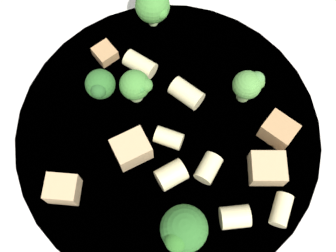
# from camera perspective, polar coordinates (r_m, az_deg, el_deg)

# --- Properties ---
(ground_plane) EXTENTS (2.00, 2.00, 0.00)m
(ground_plane) POSITION_cam_1_polar(r_m,az_deg,el_deg) (0.38, 0.00, -2.45)
(ground_plane) COLOR beige
(pasta_bowl) EXTENTS (0.28, 0.28, 0.04)m
(pasta_bowl) POSITION_cam_1_polar(r_m,az_deg,el_deg) (0.37, 0.00, -1.40)
(pasta_bowl) COLOR silver
(pasta_bowl) RESTS_ON ground_plane
(broccoli_floret_0) EXTENTS (0.03, 0.03, 0.03)m
(broccoli_floret_0) POSITION_cam_1_polar(r_m,az_deg,el_deg) (0.35, -4.37, 5.45)
(broccoli_floret_0) COLOR #9EC175
(broccoli_floret_0) RESTS_ON pasta_bowl
(broccoli_floret_1) EXTENTS (0.04, 0.04, 0.04)m
(broccoli_floret_1) POSITION_cam_1_polar(r_m,az_deg,el_deg) (0.31, 1.98, -13.91)
(broccoli_floret_1) COLOR #93B766
(broccoli_floret_1) RESTS_ON pasta_bowl
(broccoli_floret_2) EXTENTS (0.03, 0.03, 0.03)m
(broccoli_floret_2) POSITION_cam_1_polar(r_m,az_deg,el_deg) (0.35, -9.24, 5.44)
(broccoli_floret_2) COLOR #93B766
(broccoli_floret_2) RESTS_ON pasta_bowl
(broccoli_floret_3) EXTENTS (0.02, 0.03, 0.03)m
(broccoli_floret_3) POSITION_cam_1_polar(r_m,az_deg,el_deg) (0.35, 10.87, 5.53)
(broccoli_floret_3) COLOR #84AD60
(broccoli_floret_3) RESTS_ON pasta_bowl
(broccoli_floret_4) EXTENTS (0.03, 0.03, 0.04)m
(broccoli_floret_4) POSITION_cam_1_polar(r_m,az_deg,el_deg) (0.38, -2.05, 16.09)
(broccoli_floret_4) COLOR #9EC175
(broccoli_floret_4) RESTS_ON pasta_bowl
(rigatoni_0) EXTENTS (0.03, 0.03, 0.02)m
(rigatoni_0) POSITION_cam_1_polar(r_m,az_deg,el_deg) (0.33, 0.73, -6.61)
(rigatoni_0) COLOR beige
(rigatoni_0) RESTS_ON pasta_bowl
(rigatoni_1) EXTENTS (0.03, 0.03, 0.02)m
(rigatoni_1) POSITION_cam_1_polar(r_m,az_deg,el_deg) (0.37, -3.81, 8.34)
(rigatoni_1) COLOR beige
(rigatoni_1) RESTS_ON pasta_bowl
(rigatoni_2) EXTENTS (0.02, 0.02, 0.02)m
(rigatoni_2) POSITION_cam_1_polar(r_m,az_deg,el_deg) (0.33, 9.06, -12.08)
(rigatoni_2) COLOR beige
(rigatoni_2) RESTS_ON pasta_bowl
(rigatoni_3) EXTENTS (0.03, 0.02, 0.01)m
(rigatoni_3) POSITION_cam_1_polar(r_m,az_deg,el_deg) (0.34, 15.09, -10.90)
(rigatoni_3) COLOR beige
(rigatoni_3) RESTS_ON pasta_bowl
(rigatoni_4) EXTENTS (0.03, 0.02, 0.02)m
(rigatoni_4) POSITION_cam_1_polar(r_m,az_deg,el_deg) (0.34, 5.49, -5.70)
(rigatoni_4) COLOR beige
(rigatoni_4) RESTS_ON pasta_bowl
(rigatoni_5) EXTENTS (0.03, 0.03, 0.02)m
(rigatoni_5) POSITION_cam_1_polar(r_m,az_deg,el_deg) (0.36, 2.51, 4.45)
(rigatoni_5) COLOR beige
(rigatoni_5) RESTS_ON pasta_bowl
(rigatoni_6) EXTENTS (0.02, 0.03, 0.01)m
(rigatoni_6) POSITION_cam_1_polar(r_m,az_deg,el_deg) (0.34, 0.07, -1.64)
(rigatoni_6) COLOR beige
(rigatoni_6) RESTS_ON pasta_bowl
(chicken_chunk_0) EXTENTS (0.03, 0.03, 0.02)m
(chicken_chunk_0) POSITION_cam_1_polar(r_m,az_deg,el_deg) (0.34, 13.30, -5.61)
(chicken_chunk_0) COLOR tan
(chicken_chunk_0) RESTS_ON pasta_bowl
(chicken_chunk_1) EXTENTS (0.03, 0.03, 0.02)m
(chicken_chunk_1) POSITION_cam_1_polar(r_m,az_deg,el_deg) (0.34, -4.97, -3.11)
(chicken_chunk_1) COLOR tan
(chicken_chunk_1) RESTS_ON pasta_bowl
(chicken_chunk_2) EXTENTS (0.02, 0.03, 0.02)m
(chicken_chunk_2) POSITION_cam_1_polar(r_m,az_deg,el_deg) (0.34, -14.07, -8.29)
(chicken_chunk_2) COLOR tan
(chicken_chunk_2) RESTS_ON pasta_bowl
(chicken_chunk_3) EXTENTS (0.02, 0.02, 0.01)m
(chicken_chunk_3) POSITION_cam_1_polar(r_m,az_deg,el_deg) (0.38, -8.52, 9.72)
(chicken_chunk_3) COLOR tan
(chicken_chunk_3) RESTS_ON pasta_bowl
(chicken_chunk_4) EXTENTS (0.03, 0.03, 0.02)m
(chicken_chunk_4) POSITION_cam_1_polar(r_m,az_deg,el_deg) (0.35, 14.73, -0.63)
(chicken_chunk_4) COLOR tan
(chicken_chunk_4) RESTS_ON pasta_bowl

